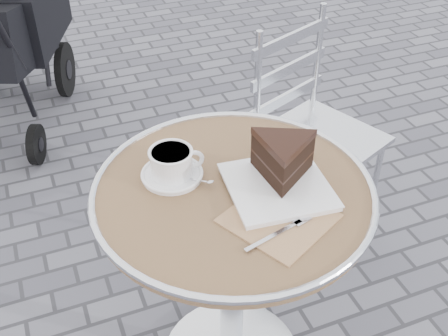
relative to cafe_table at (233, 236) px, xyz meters
name	(u,v)px	position (x,y,z in m)	size (l,w,h in m)	color
cafe_table	(233,236)	(0.00, 0.00, 0.00)	(0.72, 0.72, 0.74)	silver
cappuccino_set	(172,165)	(-0.12, 0.10, 0.20)	(0.16, 0.16, 0.08)	white
cake_plate_set	(282,165)	(0.12, -0.03, 0.22)	(0.32, 0.37, 0.13)	#A77A5B
bistro_chair	(302,109)	(0.50, 0.54, -0.02)	(0.52, 0.52, 0.88)	silver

